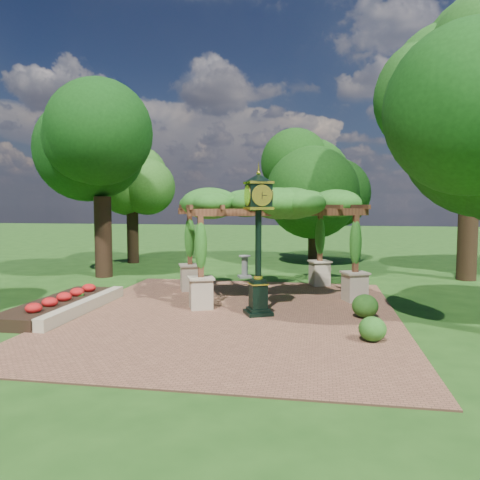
# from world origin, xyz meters

# --- Properties ---
(ground) EXTENTS (120.00, 120.00, 0.00)m
(ground) POSITION_xyz_m (0.00, 0.00, 0.00)
(ground) COLOR #1E4714
(ground) RESTS_ON ground
(brick_plaza) EXTENTS (10.00, 12.00, 0.04)m
(brick_plaza) POSITION_xyz_m (0.00, 1.00, 0.02)
(brick_plaza) COLOR brown
(brick_plaza) RESTS_ON ground
(border_wall) EXTENTS (0.35, 5.00, 0.40)m
(border_wall) POSITION_xyz_m (-4.60, 0.50, 0.20)
(border_wall) COLOR #C6B793
(border_wall) RESTS_ON ground
(flower_bed) EXTENTS (1.50, 5.00, 0.36)m
(flower_bed) POSITION_xyz_m (-5.50, 0.50, 0.18)
(flower_bed) COLOR red
(flower_bed) RESTS_ON ground
(pedestal_clock) EXTENTS (1.14, 1.14, 4.36)m
(pedestal_clock) POSITION_xyz_m (0.82, 1.02, 2.61)
(pedestal_clock) COLOR black
(pedestal_clock) RESTS_ON brick_plaza
(pergola) EXTENTS (7.23, 5.93, 3.92)m
(pergola) POSITION_xyz_m (0.77, 4.05, 3.22)
(pergola) COLOR tan
(pergola) RESTS_ON brick_plaza
(sundial) EXTENTS (0.74, 0.74, 1.03)m
(sundial) POSITION_xyz_m (-0.76, 8.21, 0.45)
(sundial) COLOR gray
(sundial) RESTS_ON ground
(shrub_front) EXTENTS (0.86, 0.86, 0.61)m
(shrub_front) POSITION_xyz_m (3.95, -1.25, 0.35)
(shrub_front) COLOR #27601B
(shrub_front) RESTS_ON brick_plaza
(shrub_mid) EXTENTS (0.81, 0.81, 0.70)m
(shrub_mid) POSITION_xyz_m (4.00, 1.18, 0.39)
(shrub_mid) COLOR #234F16
(shrub_mid) RESTS_ON brick_plaza
(shrub_back) EXTENTS (0.83, 0.83, 0.70)m
(shrub_back) POSITION_xyz_m (4.03, 5.88, 0.39)
(shrub_back) COLOR #25651D
(shrub_back) RESTS_ON brick_plaza
(tree_west_near) EXTENTS (4.43, 4.43, 9.65)m
(tree_west_near) POSITION_xyz_m (-7.28, 7.34, 6.60)
(tree_west_near) COLOR #311E13
(tree_west_near) RESTS_ON ground
(tree_west_far) EXTENTS (3.70, 3.70, 7.67)m
(tree_west_far) POSITION_xyz_m (-7.98, 12.49, 5.25)
(tree_west_far) COLOR black
(tree_west_far) RESTS_ON ground
(tree_north) EXTENTS (4.70, 4.70, 7.13)m
(tree_north) POSITION_xyz_m (2.32, 14.63, 4.90)
(tree_north) COLOR #332214
(tree_north) RESTS_ON ground
(tree_east_far) EXTENTS (5.45, 5.45, 11.52)m
(tree_east_far) POSITION_xyz_m (9.14, 9.26, 7.91)
(tree_east_far) COLOR #312013
(tree_east_far) RESTS_ON ground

